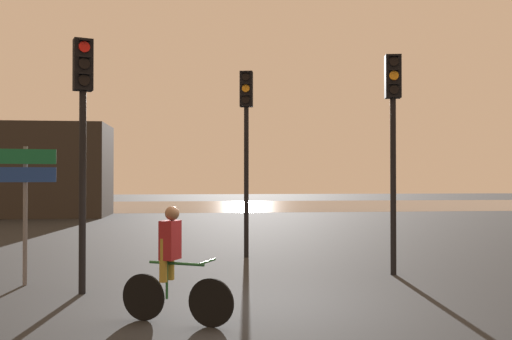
{
  "coord_description": "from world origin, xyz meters",
  "views": [
    {
      "loc": [
        -0.95,
        -8.81,
        2.02
      ],
      "look_at": [
        0.5,
        5.0,
        2.2
      ],
      "focal_mm": 40.0,
      "sensor_mm": 36.0,
      "label": 1
    }
  ],
  "objects_px": {
    "cyclist": "(172,264)",
    "traffic_light_near_right": "(393,122)",
    "traffic_light_near_left": "(83,116)",
    "direction_sign_post": "(25,189)",
    "traffic_light_center": "(246,129)"
  },
  "relations": [
    {
      "from": "traffic_light_near_right",
      "to": "cyclist",
      "type": "xyz_separation_m",
      "value": [
        -4.4,
        -3.49,
        -2.35
      ]
    },
    {
      "from": "direction_sign_post",
      "to": "cyclist",
      "type": "height_order",
      "value": "direction_sign_post"
    },
    {
      "from": "direction_sign_post",
      "to": "traffic_light_near_right",
      "type": "bearing_deg",
      "value": 173.08
    },
    {
      "from": "traffic_light_near_right",
      "to": "traffic_light_center",
      "type": "relative_size",
      "value": 0.97
    },
    {
      "from": "traffic_light_center",
      "to": "cyclist",
      "type": "xyz_separation_m",
      "value": [
        -1.59,
        -6.4,
        -2.44
      ]
    },
    {
      "from": "direction_sign_post",
      "to": "cyclist",
      "type": "bearing_deg",
      "value": 122.75
    },
    {
      "from": "traffic_light_near_right",
      "to": "direction_sign_post",
      "type": "xyz_separation_m",
      "value": [
        -7.26,
        -0.41,
        -1.37
      ]
    },
    {
      "from": "direction_sign_post",
      "to": "traffic_light_near_left",
      "type": "bearing_deg",
      "value": 133.83
    },
    {
      "from": "traffic_light_center",
      "to": "cyclist",
      "type": "height_order",
      "value": "traffic_light_center"
    },
    {
      "from": "traffic_light_near_left",
      "to": "direction_sign_post",
      "type": "relative_size",
      "value": 1.7
    },
    {
      "from": "traffic_light_near_left",
      "to": "cyclist",
      "type": "relative_size",
      "value": 2.74
    },
    {
      "from": "cyclist",
      "to": "traffic_light_near_right",
      "type": "bearing_deg",
      "value": 154.83
    },
    {
      "from": "cyclist",
      "to": "traffic_light_near_left",
      "type": "bearing_deg",
      "value": -116.75
    },
    {
      "from": "direction_sign_post",
      "to": "cyclist",
      "type": "distance_m",
      "value": 4.31
    },
    {
      "from": "traffic_light_center",
      "to": "direction_sign_post",
      "type": "bearing_deg",
      "value": 47.96
    }
  ]
}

